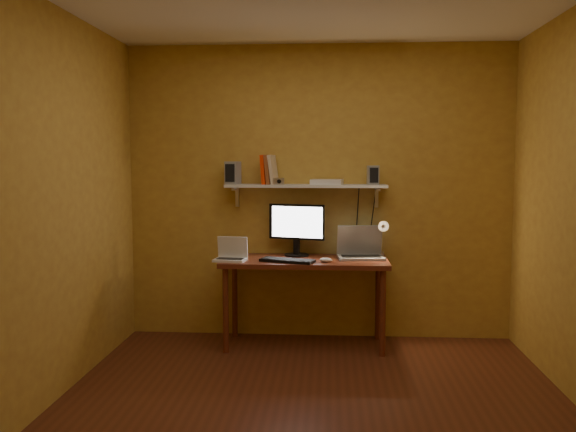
# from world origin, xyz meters

# --- Properties ---
(room) EXTENTS (3.44, 3.24, 2.64)m
(room) POSITION_xyz_m (0.00, 0.00, 1.30)
(room) COLOR #592717
(room) RESTS_ON ground
(desk) EXTENTS (1.40, 0.60, 0.75)m
(desk) POSITION_xyz_m (-0.11, 1.28, 0.66)
(desk) COLOR maroon
(desk) RESTS_ON ground
(wall_shelf) EXTENTS (1.40, 0.25, 0.21)m
(wall_shelf) POSITION_xyz_m (-0.11, 1.47, 1.36)
(wall_shelf) COLOR silver
(wall_shelf) RESTS_ON room
(monitor) EXTENTS (0.49, 0.26, 0.45)m
(monitor) POSITION_xyz_m (-0.19, 1.45, 1.00)
(monitor) COLOR black
(monitor) RESTS_ON desk
(laptop) EXTENTS (0.41, 0.31, 0.28)m
(laptop) POSITION_xyz_m (0.36, 1.38, 0.82)
(laptop) COLOR gray
(laptop) RESTS_ON desk
(netbook) EXTENTS (0.28, 0.22, 0.20)m
(netbook) POSITION_xyz_m (-0.72, 1.16, 0.80)
(netbook) COLOR white
(netbook) RESTS_ON desk
(keyboard) EXTENTS (0.47, 0.28, 0.02)m
(keyboard) POSITION_xyz_m (-0.25, 1.12, 0.76)
(keyboard) COLOR black
(keyboard) RESTS_ON desk
(mouse) EXTENTS (0.12, 0.08, 0.04)m
(mouse) POSITION_xyz_m (0.07, 1.13, 0.77)
(mouse) COLOR white
(mouse) RESTS_ON desk
(desk_lamp) EXTENTS (0.09, 0.23, 0.38)m
(desk_lamp) POSITION_xyz_m (0.55, 1.41, 0.96)
(desk_lamp) COLOR silver
(desk_lamp) RESTS_ON desk
(speaker_left) EXTENTS (0.14, 0.14, 0.20)m
(speaker_left) POSITION_xyz_m (-0.75, 1.47, 1.47)
(speaker_left) COLOR gray
(speaker_left) RESTS_ON wall_shelf
(speaker_right) EXTENTS (0.10, 0.10, 0.16)m
(speaker_right) POSITION_xyz_m (0.47, 1.46, 1.46)
(speaker_right) COLOR gray
(speaker_right) RESTS_ON wall_shelf
(books) EXTENTS (0.16, 0.18, 0.26)m
(books) POSITION_xyz_m (-0.43, 1.48, 1.50)
(books) COLOR red
(books) RESTS_ON wall_shelf
(shelf_camera) EXTENTS (0.10, 0.06, 0.06)m
(shelf_camera) POSITION_xyz_m (-0.34, 1.40, 1.40)
(shelf_camera) COLOR silver
(shelf_camera) RESTS_ON wall_shelf
(router) EXTENTS (0.29, 0.21, 0.05)m
(router) POSITION_xyz_m (0.07, 1.46, 1.40)
(router) COLOR white
(router) RESTS_ON wall_shelf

